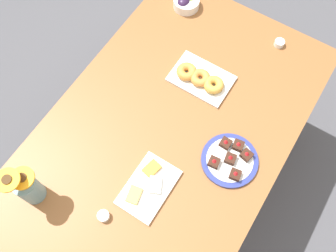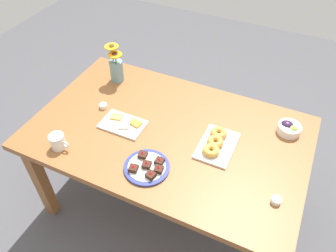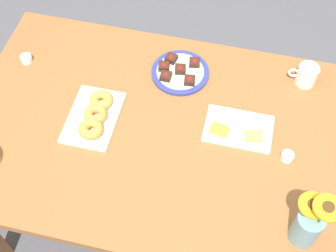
# 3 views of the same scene
# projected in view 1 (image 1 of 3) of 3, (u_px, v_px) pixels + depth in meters

# --- Properties ---
(ground_plane) EXTENTS (6.00, 6.00, 0.00)m
(ground_plane) POSITION_uv_depth(u_px,v_px,m) (168.00, 177.00, 2.32)
(ground_plane) COLOR #4C4C51
(dining_table) EXTENTS (1.60, 1.00, 0.74)m
(dining_table) POSITION_uv_depth(u_px,v_px,m) (168.00, 137.00, 1.72)
(dining_table) COLOR brown
(dining_table) RESTS_ON ground_plane
(grape_bowl) EXTENTS (0.13, 0.13, 0.07)m
(grape_bowl) POSITION_uv_depth(u_px,v_px,m) (186.00, 2.00, 1.90)
(grape_bowl) COLOR white
(grape_bowl) RESTS_ON dining_table
(cheese_platter) EXTENTS (0.26, 0.17, 0.03)m
(cheese_platter) POSITION_uv_depth(u_px,v_px,m) (148.00, 186.00, 1.53)
(cheese_platter) COLOR white
(cheese_platter) RESTS_ON dining_table
(croissant_platter) EXTENTS (0.19, 0.28, 0.05)m
(croissant_platter) POSITION_uv_depth(u_px,v_px,m) (200.00, 78.00, 1.72)
(croissant_platter) COLOR white
(croissant_platter) RESTS_ON dining_table
(jam_cup_honey) EXTENTS (0.05, 0.05, 0.03)m
(jam_cup_honey) POSITION_uv_depth(u_px,v_px,m) (279.00, 43.00, 1.81)
(jam_cup_honey) COLOR white
(jam_cup_honey) RESTS_ON dining_table
(jam_cup_berry) EXTENTS (0.05, 0.05, 0.03)m
(jam_cup_berry) POSITION_uv_depth(u_px,v_px,m) (103.00, 216.00, 1.48)
(jam_cup_berry) COLOR white
(jam_cup_berry) RESTS_ON dining_table
(dessert_plate) EXTENTS (0.24, 0.24, 0.05)m
(dessert_plate) POSITION_uv_depth(u_px,v_px,m) (230.00, 159.00, 1.57)
(dessert_plate) COLOR navy
(dessert_plate) RESTS_ON dining_table
(flower_vase) EXTENTS (0.12, 0.11, 0.26)m
(flower_vase) POSITION_uv_depth(u_px,v_px,m) (28.00, 188.00, 1.44)
(flower_vase) COLOR #6B939E
(flower_vase) RESTS_ON dining_table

